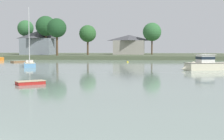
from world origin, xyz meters
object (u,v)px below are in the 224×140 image
Objects in this scene: sailboat_skyblue at (30,65)px; dinghy_red at (30,83)px; cruiser_cream at (204,67)px; mooring_buoy_yellow at (128,62)px; dinghy_wood at (18,62)px.

sailboat_skyblue reaches higher than dinghy_red.
cruiser_cream is 28.14m from mooring_buoy_yellow.
cruiser_cream is at bearing 48.75° from dinghy_red.
mooring_buoy_yellow reaches higher than dinghy_wood.
dinghy_wood is 25.54m from mooring_buoy_yellow.
dinghy_wood is 47.75m from dinghy_red.
mooring_buoy_yellow is (-13.55, 24.66, -0.43)m from cruiser_cream.
cruiser_cream reaches higher than dinghy_wood.
cruiser_cream is 30.42m from sailboat_skyblue.
dinghy_wood is at bearing -172.76° from mooring_buoy_yellow.
cruiser_cream is 0.78× the size of sailboat_skyblue.
dinghy_red is (-19.44, -22.16, -0.38)m from cruiser_cream.
sailboat_skyblue is 3.90× the size of dinghy_red.
dinghy_red is at bearing -131.25° from cruiser_cream.
sailboat_skyblue reaches higher than dinghy_wood.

